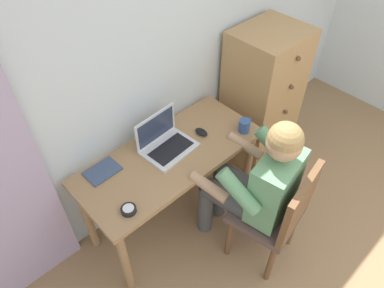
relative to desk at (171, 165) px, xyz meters
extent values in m
cube|color=silver|center=(0.32, 0.35, 0.64)|extent=(4.80, 0.05, 2.50)
cube|color=#9E754C|center=(0.00, 0.00, 0.09)|extent=(1.28, 0.56, 0.03)
cylinder|color=#9E754C|center=(-0.58, -0.22, -0.27)|extent=(0.06, 0.06, 0.68)
cylinder|color=#9E754C|center=(0.58, -0.22, -0.27)|extent=(0.06, 0.06, 0.68)
cylinder|color=#9E754C|center=(-0.58, 0.22, -0.27)|extent=(0.06, 0.06, 0.68)
cylinder|color=#9E754C|center=(0.58, 0.22, -0.27)|extent=(0.06, 0.06, 0.68)
cube|color=tan|center=(1.04, 0.06, -0.01)|extent=(0.55, 0.46, 1.20)
sphere|color=brown|center=(1.04, -0.19, -0.49)|extent=(0.04, 0.04, 0.04)
sphere|color=brown|center=(1.04, -0.19, -0.25)|extent=(0.04, 0.04, 0.04)
sphere|color=brown|center=(1.04, -0.19, -0.01)|extent=(0.04, 0.04, 0.04)
sphere|color=brown|center=(1.04, -0.19, 0.23)|extent=(0.04, 0.04, 0.04)
sphere|color=brown|center=(1.04, -0.19, 0.47)|extent=(0.04, 0.04, 0.04)
cube|color=brown|center=(0.27, -0.63, -0.16)|extent=(0.49, 0.47, 0.05)
cube|color=brown|center=(0.31, -0.81, 0.07)|extent=(0.42, 0.12, 0.42)
cylinder|color=brown|center=(0.41, -0.44, -0.40)|extent=(0.04, 0.04, 0.42)
cylinder|color=brown|center=(0.08, -0.50, -0.40)|extent=(0.04, 0.04, 0.42)
cylinder|color=brown|center=(0.47, -0.75, -0.40)|extent=(0.04, 0.04, 0.42)
cylinder|color=brown|center=(0.13, -0.82, -0.40)|extent=(0.04, 0.04, 0.42)
cylinder|color=#4C4C4C|center=(0.33, -0.40, -0.12)|extent=(0.21, 0.42, 0.14)
cylinder|color=#4C4C4C|center=(0.15, -0.43, -0.12)|extent=(0.21, 0.42, 0.14)
cylinder|color=#4C4C4C|center=(0.29, -0.20, -0.36)|extent=(0.11, 0.11, 0.49)
cylinder|color=#4C4C4C|center=(0.11, -0.23, -0.36)|extent=(0.11, 0.11, 0.49)
cube|color=#609366|center=(0.28, -0.64, 0.11)|extent=(0.39, 0.26, 0.46)
cylinder|color=#609366|center=(0.47, -0.47, 0.20)|extent=(0.14, 0.31, 0.25)
cylinder|color=#609366|center=(0.04, -0.55, 0.20)|extent=(0.14, 0.31, 0.25)
cylinder|color=tan|center=(0.43, -0.27, 0.09)|extent=(0.12, 0.28, 0.11)
cylinder|color=tan|center=(0.00, -0.35, 0.09)|extent=(0.12, 0.28, 0.11)
sphere|color=tan|center=(0.28, -0.63, 0.47)|extent=(0.20, 0.20, 0.20)
sphere|color=#9E7A47|center=(0.28, -0.63, 0.50)|extent=(0.20, 0.20, 0.20)
cube|color=silver|center=(0.02, 0.03, 0.12)|extent=(0.36, 0.27, 0.02)
cube|color=black|center=(0.02, 0.02, 0.13)|extent=(0.30, 0.18, 0.00)
cube|color=silver|center=(0.01, 0.16, 0.24)|extent=(0.34, 0.04, 0.22)
cube|color=#2D3851|center=(0.01, 0.15, 0.24)|extent=(0.31, 0.03, 0.18)
ellipsoid|color=black|center=(0.29, 0.00, 0.12)|extent=(0.06, 0.10, 0.03)
cylinder|color=black|center=(-0.46, -0.18, 0.12)|extent=(0.09, 0.09, 0.03)
cylinder|color=silver|center=(-0.46, -0.18, 0.14)|extent=(0.06, 0.06, 0.00)
cube|color=#3D4C6B|center=(-0.41, 0.18, 0.11)|extent=(0.22, 0.16, 0.01)
cylinder|color=#33518C|center=(0.52, -0.18, 0.16)|extent=(0.08, 0.08, 0.09)
torus|color=#33518C|center=(0.58, -0.18, 0.16)|extent=(0.06, 0.01, 0.06)
camera|label=1|loc=(-1.00, -1.27, 1.79)|focal=33.20mm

